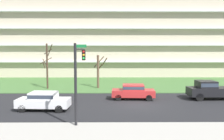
# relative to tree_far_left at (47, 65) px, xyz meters

# --- Properties ---
(ground) EXTENTS (160.00, 160.00, 0.00)m
(ground) POSITION_rel_tree_far_left_xyz_m (10.83, -9.27, -3.22)
(ground) COLOR #232326
(sidewalk_curb_near) EXTENTS (80.00, 4.00, 0.15)m
(sidewalk_curb_near) POSITION_rel_tree_far_left_xyz_m (10.83, -17.27, -3.14)
(sidewalk_curb_near) COLOR #ADA89E
(sidewalk_curb_near) RESTS_ON ground
(grass_lawn_strip) EXTENTS (80.00, 16.00, 0.08)m
(grass_lawn_strip) POSITION_rel_tree_far_left_xyz_m (10.83, 4.73, -3.18)
(grass_lawn_strip) COLOR #477238
(grass_lawn_strip) RESTS_ON ground
(apartment_building) EXTENTS (52.50, 11.91, 15.09)m
(apartment_building) POSITION_rel_tree_far_left_xyz_m (10.83, 18.21, 4.33)
(apartment_building) COLOR beige
(apartment_building) RESTS_ON ground
(tree_far_left) EXTENTS (1.83, 1.71, 5.98)m
(tree_far_left) POSITION_rel_tree_far_left_xyz_m (0.00, 0.00, 0.00)
(tree_far_left) COLOR #423023
(tree_far_left) RESTS_ON ground
(tree_left) EXTENTS (1.89, 1.82, 4.46)m
(tree_left) POSITION_rel_tree_far_left_xyz_m (6.73, 0.51, -0.76)
(tree_left) COLOR brown
(tree_left) RESTS_ON ground
(sedan_white_near_left) EXTENTS (4.50, 2.06, 1.57)m
(sedan_white_near_left) POSITION_rel_tree_far_left_xyz_m (2.57, -11.27, -2.35)
(sedan_white_near_left) COLOR white
(sedan_white_near_left) RESTS_ON ground
(sedan_red_center_left) EXTENTS (4.49, 2.04, 1.57)m
(sedan_red_center_left) POSITION_rel_tree_far_left_xyz_m (10.66, -6.77, -2.35)
(sedan_red_center_left) COLOR #B22828
(sedan_red_center_left) RESTS_ON ground
(pickup_black_center_right) EXTENTS (5.45, 2.13, 1.95)m
(pickup_black_center_right) POSITION_rel_tree_far_left_xyz_m (18.89, -6.78, -2.20)
(pickup_black_center_right) COLOR black
(pickup_black_center_right) RESTS_ON ground
(traffic_signal_mast) EXTENTS (0.90, 5.50, 5.60)m
(traffic_signal_mast) POSITION_rel_tree_far_left_xyz_m (5.98, -13.89, 0.66)
(traffic_signal_mast) COLOR black
(traffic_signal_mast) RESTS_ON ground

